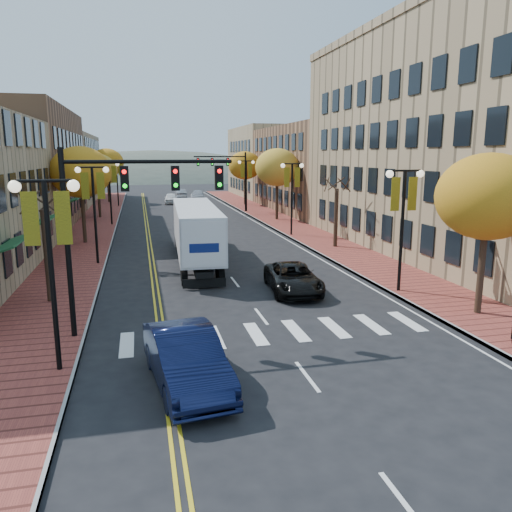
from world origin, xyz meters
TOP-DOWN VIEW (x-y plane):
  - ground at (0.00, 0.00)m, footprint 200.00×200.00m
  - sidewalk_left at (-9.00, 32.50)m, footprint 4.00×85.00m
  - sidewalk_right at (9.00, 32.50)m, footprint 4.00×85.00m
  - building_left_mid at (-17.00, 36.00)m, footprint 12.00×24.00m
  - building_left_far at (-17.00, 61.00)m, footprint 12.00×26.00m
  - building_right_near at (18.50, 16.00)m, footprint 15.00×28.00m
  - building_right_mid at (18.50, 42.00)m, footprint 15.00×24.00m
  - building_right_far at (18.50, 64.00)m, footprint 15.00×20.00m
  - tree_left_a at (-9.00, 8.00)m, footprint 0.28×0.28m
  - tree_left_b at (-9.00, 24.00)m, footprint 4.48×4.48m
  - tree_left_c at (-9.00, 40.00)m, footprint 4.16×4.16m
  - tree_left_d at (-9.00, 58.00)m, footprint 4.61×4.61m
  - tree_right_a at (9.00, 2.00)m, footprint 4.16×4.16m
  - tree_right_b at (9.00, 18.00)m, footprint 0.28×0.28m
  - tree_right_c at (9.00, 34.00)m, footprint 4.48×4.48m
  - tree_right_d at (9.00, 50.00)m, footprint 4.35×4.35m
  - lamp_left_a at (-7.50, 0.00)m, footprint 1.96×0.36m
  - lamp_left_b at (-7.50, 16.00)m, footprint 1.96×0.36m
  - lamp_left_c at (-7.50, 34.00)m, footprint 1.96×0.36m
  - lamp_left_d at (-7.50, 52.00)m, footprint 1.96×0.36m
  - lamp_right_a at (7.50, 6.00)m, footprint 1.96×0.36m
  - lamp_right_b at (7.50, 24.00)m, footprint 1.96×0.36m
  - lamp_right_c at (7.50, 42.00)m, footprint 1.96×0.36m
  - traffic_mast_near at (-5.48, 3.00)m, footprint 6.10×0.35m
  - traffic_mast_far at (5.48, 42.00)m, footprint 6.10×0.34m
  - semi_truck at (-1.47, 15.76)m, footprint 3.01×14.80m
  - navy_sedan at (-3.69, -1.75)m, footprint 2.47×5.39m
  - black_suv at (2.47, 7.41)m, footprint 2.77×5.24m
  - car_far_white at (-0.50, 54.81)m, footprint 2.11×4.49m
  - car_far_silver at (3.75, 59.34)m, footprint 2.57×5.17m
  - car_far_oncoming at (1.47, 63.03)m, footprint 1.65×4.42m

SIDE VIEW (x-z plane):
  - ground at x=0.00m, z-range 0.00..0.00m
  - sidewalk_left at x=-9.00m, z-range 0.00..0.15m
  - sidewalk_right at x=9.00m, z-range 0.00..0.15m
  - black_suv at x=2.47m, z-range 0.00..1.40m
  - car_far_oncoming at x=1.47m, z-range 0.00..1.44m
  - car_far_silver at x=3.75m, z-range 0.00..1.44m
  - car_far_white at x=-0.50m, z-range 0.00..1.49m
  - navy_sedan at x=-3.69m, z-range 0.00..1.71m
  - semi_truck at x=-1.47m, z-range 0.31..3.99m
  - tree_left_a at x=-9.00m, z-range 0.15..4.35m
  - tree_right_b at x=9.00m, z-range 0.15..4.35m
  - lamp_left_a at x=-7.50m, z-range 1.27..7.32m
  - lamp_left_b at x=-7.50m, z-range 1.27..7.32m
  - lamp_left_c at x=-7.50m, z-range 1.27..7.32m
  - lamp_left_d at x=-7.50m, z-range 1.27..7.32m
  - lamp_right_a at x=7.50m, z-range 1.27..7.32m
  - lamp_right_b at x=7.50m, z-range 1.27..7.32m
  - lamp_right_c at x=7.50m, z-range 1.27..7.32m
  - building_left_far at x=-17.00m, z-range 0.00..9.50m
  - traffic_mast_near at x=-5.48m, z-range 1.42..8.42m
  - traffic_mast_far at x=5.48m, z-range 1.42..8.42m
  - building_right_mid at x=18.50m, z-range 0.00..10.00m
  - tree_left_c at x=-9.00m, z-range 1.71..8.40m
  - tree_right_a at x=9.00m, z-range 1.71..8.40m
  - tree_right_d at x=9.00m, z-range 1.79..8.79m
  - tree_left_b at x=-9.00m, z-range 1.84..9.05m
  - tree_right_c at x=9.00m, z-range 1.84..9.05m
  - building_left_mid at x=-17.00m, z-range 0.00..11.00m
  - building_right_far at x=18.50m, z-range 0.00..11.00m
  - tree_left_d at x=-9.00m, z-range 1.89..9.31m
  - building_right_near at x=18.50m, z-range 0.00..15.00m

